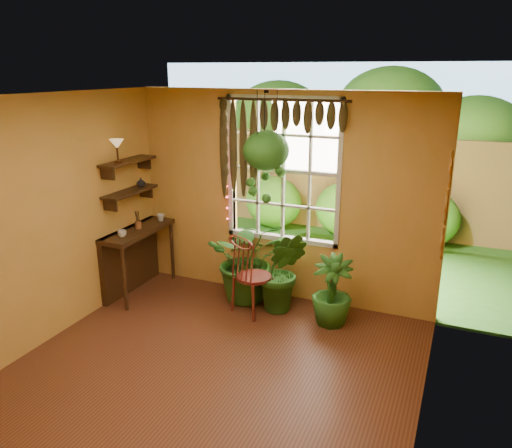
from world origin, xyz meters
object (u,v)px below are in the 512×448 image
Objects in this scene: counter_ledge at (133,252)px; windsor_chair at (252,287)px; potted_plant_left at (249,259)px; hanging_basket at (266,156)px; potted_plant_mid at (282,271)px.

windsor_chair reaches higher than counter_ledge.
windsor_chair is 0.44m from potted_plant_left.
windsor_chair is at bearing -59.79° from potted_plant_left.
counter_ledge is at bearing -155.64° from windsor_chair.
potted_plant_left is 0.85× the size of hanging_basket.
potted_plant_left is at bearing 143.50° from windsor_chair.
windsor_chair is at bearing -151.42° from potted_plant_mid.
hanging_basket reaches higher than windsor_chair.
potted_plant_left is 0.54m from potted_plant_mid.
windsor_chair is at bearing -94.97° from hanging_basket.
counter_ledge is 2.29m from hanging_basket.
potted_plant_mid is (2.09, 0.21, -0.02)m from counter_ledge.
potted_plant_left reaches higher than potted_plant_mid.
potted_plant_mid is (0.33, 0.18, 0.19)m from windsor_chair.
hanging_basket is (0.03, 0.36, 1.58)m from windsor_chair.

